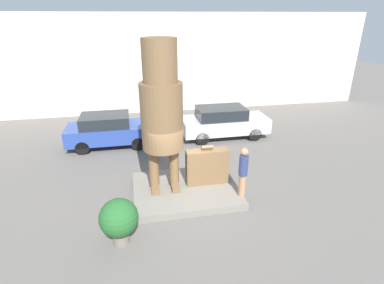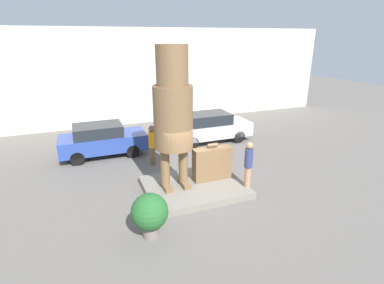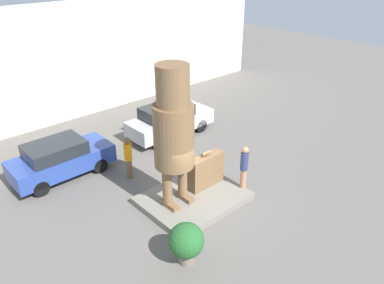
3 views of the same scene
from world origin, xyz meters
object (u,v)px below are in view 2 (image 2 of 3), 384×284
(giant_suitcase, at_px, (212,163))
(parked_car_silver, at_px, (210,127))
(statue_figure, at_px, (173,108))
(worker_hivis, at_px, (152,144))
(planter_pot, at_px, (150,213))
(parked_car_blue, at_px, (102,139))
(tourist, at_px, (248,163))

(giant_suitcase, distance_m, parked_car_silver, 5.11)
(statue_figure, distance_m, worker_hivis, 3.51)
(parked_car_silver, bearing_deg, giant_suitcase, -113.50)
(giant_suitcase, xyz_separation_m, planter_pot, (-3.00, -2.29, -0.11))
(planter_pot, bearing_deg, worker_hivis, 74.91)
(giant_suitcase, height_order, planter_pot, giant_suitcase)
(worker_hivis, bearing_deg, parked_car_silver, 27.85)
(parked_car_blue, relative_size, parked_car_silver, 0.92)
(tourist, bearing_deg, planter_pot, -162.40)
(tourist, relative_size, planter_pot, 1.28)
(parked_car_silver, height_order, planter_pot, parked_car_silver)
(planter_pot, distance_m, worker_hivis, 5.22)
(parked_car_silver, xyz_separation_m, worker_hivis, (-3.68, -1.95, 0.16))
(statue_figure, height_order, parked_car_blue, statue_figure)
(planter_pot, relative_size, worker_hivis, 0.74)
(statue_figure, distance_m, tourist, 3.33)
(giant_suitcase, xyz_separation_m, tourist, (0.95, -1.04, 0.30))
(statue_figure, relative_size, planter_pot, 3.71)
(parked_car_blue, bearing_deg, statue_figure, -65.87)
(parked_car_blue, height_order, parked_car_silver, parked_car_silver)
(parked_car_silver, height_order, worker_hivis, worker_hivis)
(statue_figure, relative_size, giant_suitcase, 3.35)
(giant_suitcase, relative_size, parked_car_blue, 0.37)
(giant_suitcase, distance_m, planter_pot, 3.78)
(statue_figure, height_order, worker_hivis, statue_figure)
(parked_car_blue, bearing_deg, giant_suitcase, -52.13)
(statue_figure, bearing_deg, parked_car_silver, 52.86)
(tourist, distance_m, parked_car_blue, 7.32)
(planter_pot, xyz_separation_m, worker_hivis, (1.36, 5.03, 0.22))
(statue_figure, distance_m, parked_car_blue, 5.65)
(statue_figure, bearing_deg, worker_hivis, 92.50)
(statue_figure, relative_size, worker_hivis, 2.74)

